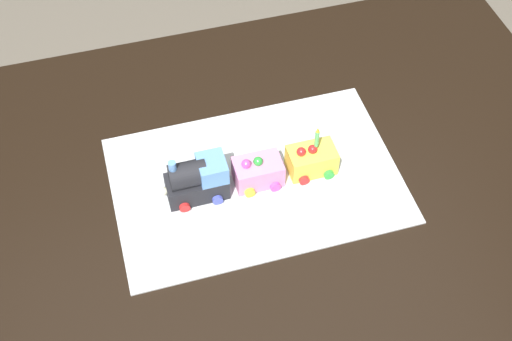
# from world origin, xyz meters

# --- Properties ---
(ground_plane) EXTENTS (8.00, 8.00, 0.00)m
(ground_plane) POSITION_xyz_m (0.00, 0.00, 0.00)
(ground_plane) COLOR #6B6054
(dining_table) EXTENTS (1.40, 1.00, 0.74)m
(dining_table) POSITION_xyz_m (0.00, 0.00, 0.63)
(dining_table) COLOR black
(dining_table) RESTS_ON ground
(cake_board) EXTENTS (0.60, 0.40, 0.00)m
(cake_board) POSITION_xyz_m (-0.06, -0.01, 0.74)
(cake_board) COLOR silver
(cake_board) RESTS_ON dining_table
(cake_locomotive) EXTENTS (0.14, 0.08, 0.12)m
(cake_locomotive) POSITION_xyz_m (-0.19, -0.01, 0.79)
(cake_locomotive) COLOR #232328
(cake_locomotive) RESTS_ON cake_board
(cake_car_hopper_bubblegum) EXTENTS (0.10, 0.08, 0.07)m
(cake_car_hopper_bubblegum) POSITION_xyz_m (-0.06, -0.01, 0.77)
(cake_car_hopper_bubblegum) COLOR pink
(cake_car_hopper_bubblegum) RESTS_ON cake_board
(cake_car_tanker_lemon) EXTENTS (0.10, 0.08, 0.07)m
(cake_car_tanker_lemon) POSITION_xyz_m (0.06, -0.01, 0.77)
(cake_car_tanker_lemon) COLOR #F4E04C
(cake_car_tanker_lemon) RESTS_ON cake_board
(birthday_candle) EXTENTS (0.01, 0.01, 0.05)m
(birthday_candle) POSITION_xyz_m (0.07, -0.01, 0.84)
(birthday_candle) COLOR #66D872
(birthday_candle) RESTS_ON cake_car_tanker_lemon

